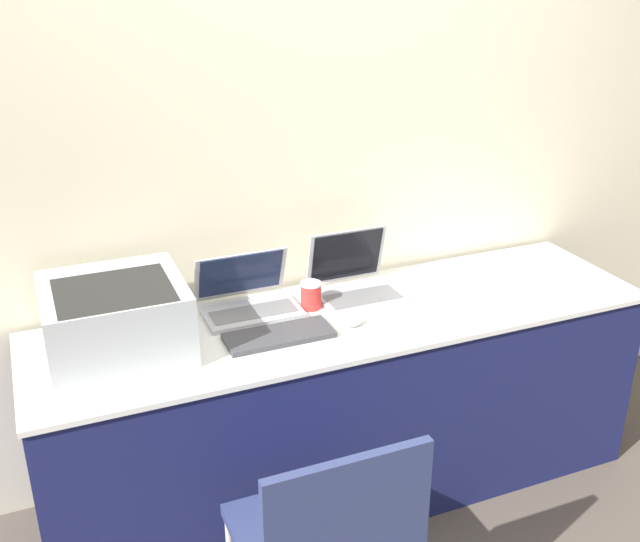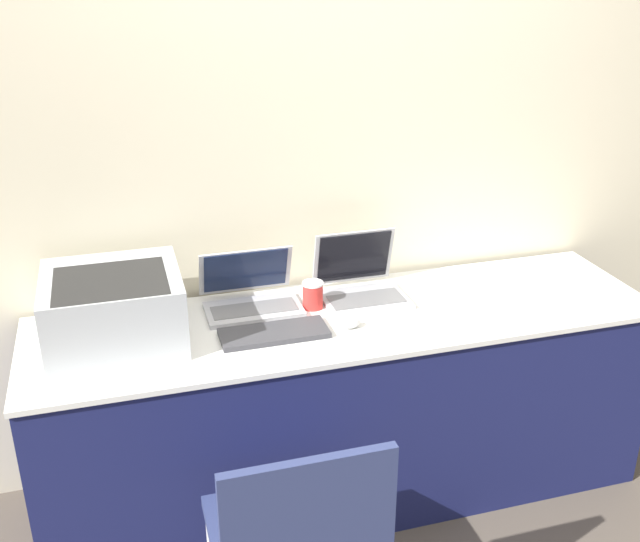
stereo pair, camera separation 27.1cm
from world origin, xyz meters
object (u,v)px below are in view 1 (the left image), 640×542
laptop_left (248,298)px  mouse (353,321)px  chair (329,535)px  coffee_cup (311,295)px  laptop_right (356,282)px  printer (115,316)px  external_keyboard (279,335)px

laptop_left → mouse: bearing=-41.6°
chair → mouse: bearing=60.1°
laptop_left → coffee_cup: (0.22, -0.07, 0.01)m
laptop_right → printer: bearing=-174.0°
laptop_left → external_keyboard: size_ratio=0.94×
chair → printer: bearing=119.5°
printer → coffee_cup: 0.73m
printer → mouse: (0.81, -0.14, -0.11)m
laptop_left → external_keyboard: bearing=-83.1°
laptop_right → coffee_cup: bearing=-168.8°
laptop_right → coffee_cup: laptop_right is taller
coffee_cup → chair: bearing=-108.7°
printer → chair: 0.99m
printer → chair: printer is taller
mouse → chair: 0.80m
external_keyboard → chair: chair is taller
laptop_left → mouse: (0.31, -0.27, -0.03)m
chair → laptop_right: bearing=60.8°
laptop_right → mouse: laptop_right is taller
coffee_cup → mouse: 0.22m
laptop_left → external_keyboard: (0.03, -0.25, -0.04)m
mouse → external_keyboard: bearing=176.0°
laptop_left → chair: (-0.06, -0.91, -0.34)m
coffee_cup → mouse: size_ratio=1.44×
coffee_cup → printer: bearing=-175.5°
coffee_cup → chair: (-0.28, -0.84, -0.35)m
printer → external_keyboard: 0.56m
laptop_right → chair: bearing=-119.2°
external_keyboard → mouse: 0.28m
mouse → laptop_left: bearing=138.4°
laptop_left → laptop_right: (0.43, -0.03, 0.01)m
external_keyboard → chair: (-0.09, -0.66, -0.30)m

